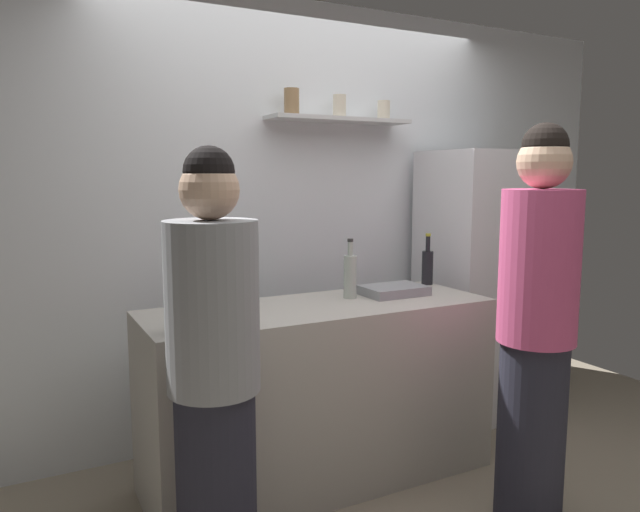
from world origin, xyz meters
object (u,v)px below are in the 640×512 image
Objects in this scene: wine_bottle_pale_glass at (350,275)px; person_pink_top at (536,330)px; baking_pan at (393,290)px; refrigerator at (478,284)px; wine_bottle_dark_glass at (427,266)px; utensil_holder at (247,309)px; person_grey_hoodie at (214,379)px; water_bottle_plastic at (180,308)px.

person_pink_top is at bearing -63.39° from wine_bottle_pale_glass.
baking_pan is 0.19× the size of person_pink_top.
refrigerator is 1.16m from wine_bottle_pale_glass.
baking_pan is 1.11× the size of wine_bottle_dark_glass.
baking_pan is at bearing 13.61° from utensil_holder.
wine_bottle_dark_glass is at bearing 86.13° from person_grey_hoodie.
refrigerator is 5.43× the size of wine_bottle_pale_glass.
water_bottle_plastic is (-1.60, -0.42, -0.01)m from wine_bottle_dark_glass.
wine_bottle_dark_glass is at bearing 11.99° from wine_bottle_pale_glass.
wine_bottle_pale_glass is at bearing 21.11° from utensil_holder.
wine_bottle_pale_glass is at bearing -168.27° from refrigerator.
water_bottle_plastic is at bearing -50.08° from person_pink_top.
water_bottle_plastic is (-0.30, -0.02, 0.04)m from utensil_holder.
wine_bottle_pale_glass is 1.03m from water_bottle_plastic.
baking_pan is 0.28m from wine_bottle_pale_glass.
water_bottle_plastic is at bearing -166.08° from refrigerator.
wine_bottle_pale_glass is at bearing -168.01° from wine_bottle_dark_glass.
refrigerator reaches higher than wine_bottle_pale_glass.
water_bottle_plastic is at bearing 153.97° from person_grey_hoodie.
baking_pan is 1.27m from water_bottle_plastic.
wine_bottle_dark_glass reaches higher than baking_pan.
water_bottle_plastic is 1.54m from person_pink_top.
water_bottle_plastic is 0.41m from person_grey_hoodie.
person_grey_hoodie reaches higher than wine_bottle_pale_glass.
refrigerator is at bearing 13.92° from water_bottle_plastic.
person_grey_hoodie reaches higher than baking_pan.
refrigerator is at bearing -149.42° from person_pink_top.
person_pink_top reaches higher than refrigerator.
utensil_holder reaches higher than baking_pan.
person_grey_hoodie is (0.03, -0.36, -0.20)m from water_bottle_plastic.
person_grey_hoodie is at bearing -153.74° from wine_bottle_dark_glass.
utensil_holder is 0.74m from wine_bottle_pale_glass.
wine_bottle_pale_glass is at bearing -91.19° from person_pink_top.
refrigerator is 8.24× the size of utensil_holder.
baking_pan is at bearing 86.50° from person_grey_hoodie.
utensil_holder is (-0.94, -0.23, 0.04)m from baking_pan.
baking_pan is at bearing -8.28° from wine_bottle_pale_glass.
wine_bottle_pale_glass is 0.18× the size of person_pink_top.
baking_pan is 1.62× the size of utensil_holder.
person_grey_hoodie is 0.93× the size of person_pink_top.
wine_bottle_dark_glass is 1.77m from person_grey_hoodie.
utensil_holder is 0.66× the size of wine_bottle_pale_glass.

